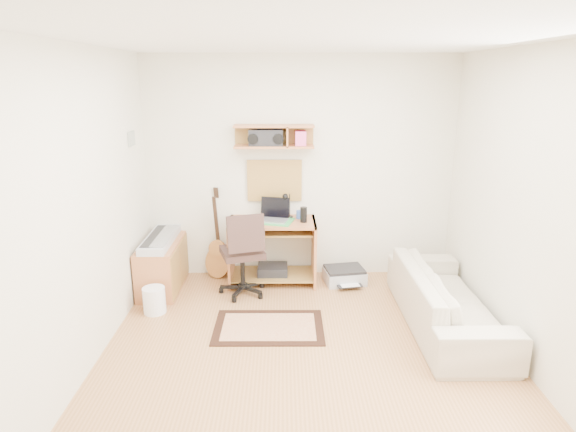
{
  "coord_description": "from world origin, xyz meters",
  "views": [
    {
      "loc": [
        -0.2,
        -3.68,
        2.34
      ],
      "look_at": [
        -0.15,
        1.05,
        1.0
      ],
      "focal_mm": 30.62,
      "sensor_mm": 36.0,
      "label": 1
    }
  ],
  "objects_px": {
    "task_chair": "(242,252)",
    "cabinet": "(162,266)",
    "desk": "(273,252)",
    "printer": "(344,276)",
    "sofa": "(447,290)"
  },
  "relations": [
    {
      "from": "task_chair",
      "to": "cabinet",
      "type": "xyz_separation_m",
      "value": [
        -0.93,
        0.15,
        -0.21
      ]
    },
    {
      "from": "desk",
      "to": "printer",
      "type": "xyz_separation_m",
      "value": [
        0.85,
        -0.04,
        -0.29
      ]
    },
    {
      "from": "task_chair",
      "to": "desk",
      "type": "bearing_deg",
      "value": 27.64
    },
    {
      "from": "task_chair",
      "to": "sofa",
      "type": "height_order",
      "value": "task_chair"
    },
    {
      "from": "cabinet",
      "to": "sofa",
      "type": "distance_m",
      "value": 3.1
    },
    {
      "from": "task_chair",
      "to": "printer",
      "type": "height_order",
      "value": "task_chair"
    },
    {
      "from": "printer",
      "to": "sofa",
      "type": "distance_m",
      "value": 1.38
    },
    {
      "from": "task_chair",
      "to": "cabinet",
      "type": "height_order",
      "value": "task_chair"
    },
    {
      "from": "task_chair",
      "to": "sofa",
      "type": "xyz_separation_m",
      "value": [
        2.03,
        -0.75,
        -0.12
      ]
    },
    {
      "from": "cabinet",
      "to": "printer",
      "type": "bearing_deg",
      "value": 3.77
    },
    {
      "from": "printer",
      "to": "desk",
      "type": "bearing_deg",
      "value": 167.83
    },
    {
      "from": "task_chair",
      "to": "sofa",
      "type": "bearing_deg",
      "value": -37.56
    },
    {
      "from": "desk",
      "to": "task_chair",
      "type": "bearing_deg",
      "value": -135.06
    },
    {
      "from": "desk",
      "to": "sofa",
      "type": "bearing_deg",
      "value": -32.22
    },
    {
      "from": "cabinet",
      "to": "sofa",
      "type": "bearing_deg",
      "value": -16.9
    }
  ]
}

